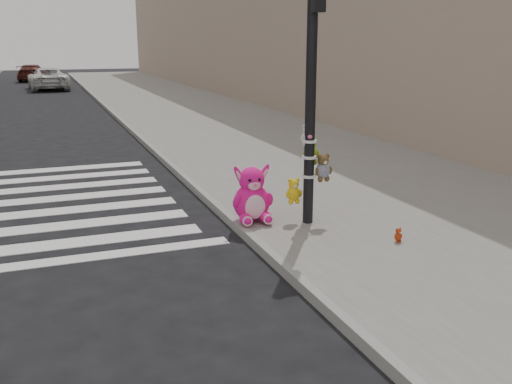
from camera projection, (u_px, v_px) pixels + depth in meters
name	position (u px, v px, depth m)	size (l,w,h in m)	color
ground	(172.00, 303.00, 6.56)	(120.00, 120.00, 0.00)	black
sidewalk_near	(261.00, 138.00, 17.30)	(7.00, 80.00, 0.14)	slate
curb_edge	(148.00, 145.00, 16.12)	(0.12, 80.00, 0.15)	gray
signal_pole	(310.00, 123.00, 8.67)	(0.71, 0.50, 4.00)	black
pink_bunny	(252.00, 198.00, 9.01)	(0.66, 0.71, 0.93)	#F8148A
red_teddy	(398.00, 235.00, 8.12)	(0.14, 0.10, 0.21)	#B53312
car_white_near	(48.00, 79.00, 35.40)	(2.24, 4.87, 1.35)	silver
car_maroon_near	(32.00, 73.00, 43.20)	(1.73, 4.25, 1.23)	#4F1C16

